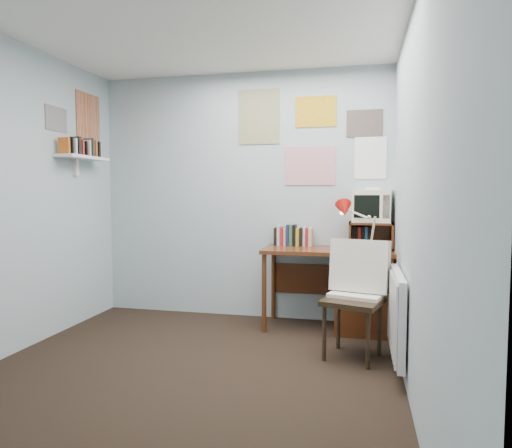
{
  "coord_description": "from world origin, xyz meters",
  "views": [
    {
      "loc": [
        1.18,
        -2.81,
        1.29
      ],
      "look_at": [
        0.34,
        0.92,
        1.02
      ],
      "focal_mm": 32.0,
      "sensor_mm": 36.0,
      "label": 1
    }
  ],
  "objects": [
    {
      "name": "tv_riser",
      "position": [
        1.29,
        1.59,
        0.89
      ],
      "size": [
        0.4,
        0.3,
        0.25
      ],
      "primitive_type": "cube",
      "color": "#5C2C15",
      "rests_on": "desk"
    },
    {
      "name": "posters_back",
      "position": [
        0.7,
        1.74,
        1.85
      ],
      "size": [
        1.2,
        0.01,
        0.9
      ],
      "primitive_type": "cube",
      "color": "white",
      "rests_on": "back_wall"
    },
    {
      "name": "back_wall",
      "position": [
        0.0,
        1.75,
        1.25
      ],
      "size": [
        3.0,
        0.02,
        2.5
      ],
      "primitive_type": "cube",
      "color": "#A3B2BA",
      "rests_on": "ground"
    },
    {
      "name": "ceiling",
      "position": [
        0.0,
        0.0,
        2.5
      ],
      "size": [
        3.0,
        3.5,
        0.02
      ],
      "primitive_type": "cube",
      "color": "white",
      "rests_on": "back_wall"
    },
    {
      "name": "ground",
      "position": [
        0.0,
        0.0,
        0.0
      ],
      "size": [
        3.5,
        3.5,
        0.0
      ],
      "primitive_type": "plane",
      "color": "black",
      "rests_on": "ground"
    },
    {
      "name": "wall_shelf",
      "position": [
        -1.4,
        1.1,
        1.62
      ],
      "size": [
        0.2,
        0.62,
        0.24
      ],
      "primitive_type": "cube",
      "color": "white",
      "rests_on": "left_wall"
    },
    {
      "name": "posters_left",
      "position": [
        -1.49,
        1.1,
        2.0
      ],
      "size": [
        0.01,
        0.7,
        0.6
      ],
      "primitive_type": "cube",
      "color": "white",
      "rests_on": "left_wall"
    },
    {
      "name": "desk_chair",
      "position": [
        1.14,
        0.74,
        0.45
      ],
      "size": [
        0.56,
        0.55,
        0.89
      ],
      "primitive_type": "cube",
      "rotation": [
        0.0,
        0.0,
        -0.3
      ],
      "color": "black",
      "rests_on": "ground"
    },
    {
      "name": "book_row",
      "position": [
        0.66,
        1.66,
        0.87
      ],
      "size": [
        0.6,
        0.14,
        0.22
      ],
      "primitive_type": "cube",
      "color": "#5C2C15",
      "rests_on": "desk"
    },
    {
      "name": "right_wall",
      "position": [
        1.5,
        0.0,
        1.25
      ],
      "size": [
        0.02,
        3.5,
        2.5
      ],
      "primitive_type": "cube",
      "color": "#A3B2BA",
      "rests_on": "ground"
    },
    {
      "name": "crt_tv",
      "position": [
        1.3,
        1.61,
        1.17
      ],
      "size": [
        0.37,
        0.35,
        0.33
      ],
      "primitive_type": "cube",
      "rotation": [
        0.0,
        0.0,
        -0.09
      ],
      "color": "#EAE3C4",
      "rests_on": "tv_riser"
    },
    {
      "name": "desk",
      "position": [
        1.17,
        1.48,
        0.41
      ],
      "size": [
        1.2,
        0.55,
        0.76
      ],
      "color": "#5C2C15",
      "rests_on": "ground"
    },
    {
      "name": "desk_lamp",
      "position": [
        1.33,
        1.33,
        0.96
      ],
      "size": [
        0.35,
        0.32,
        0.41
      ],
      "primitive_type": "cube",
      "rotation": [
        0.0,
        0.0,
        -0.32
      ],
      "color": "#B1120B",
      "rests_on": "desk"
    },
    {
      "name": "radiator",
      "position": [
        1.46,
        0.55,
        0.42
      ],
      "size": [
        0.09,
        0.8,
        0.6
      ],
      "primitive_type": "cube",
      "color": "white",
      "rests_on": "right_wall"
    }
  ]
}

